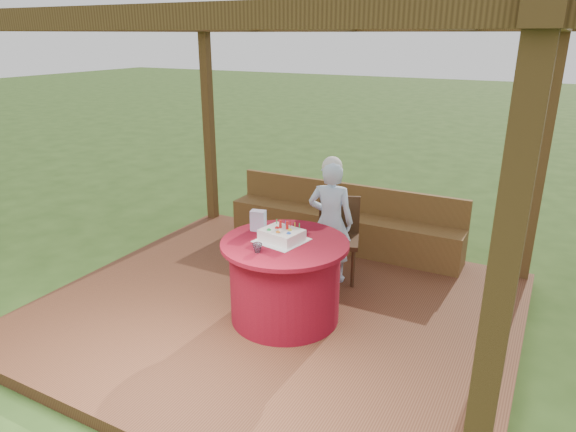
% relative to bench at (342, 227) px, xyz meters
% --- Properties ---
extents(ground, '(60.00, 60.00, 0.00)m').
position_rel_bench_xyz_m(ground, '(0.00, -1.72, -0.38)').
color(ground, '#2A4818').
rests_on(ground, ground).
extents(deck, '(4.50, 4.00, 0.12)m').
position_rel_bench_xyz_m(deck, '(0.00, -1.72, -0.32)').
color(deck, brown).
rests_on(deck, ground).
extents(pergola, '(4.50, 4.00, 2.72)m').
position_rel_bench_xyz_m(pergola, '(0.00, -1.72, 2.02)').
color(pergola, brown).
rests_on(pergola, deck).
extents(bench, '(3.00, 0.42, 0.80)m').
position_rel_bench_xyz_m(bench, '(0.00, 0.00, 0.00)').
color(bench, brown).
rests_on(bench, deck).
extents(table, '(1.18, 1.18, 0.79)m').
position_rel_bench_xyz_m(table, '(0.18, -1.87, 0.14)').
color(table, maroon).
rests_on(table, deck).
extents(chair, '(0.58, 0.58, 0.90)m').
position_rel_bench_xyz_m(chair, '(0.26, -0.79, 0.24)').
color(chair, '#3E2513').
rests_on(chair, deck).
extents(elderly_woman, '(0.55, 0.42, 1.39)m').
position_rel_bench_xyz_m(elderly_woman, '(0.22, -0.91, 0.43)').
color(elderly_woman, '#AAD4FD').
rests_on(elderly_woman, deck).
extents(birthday_cake, '(0.47, 0.47, 0.18)m').
position_rel_bench_xyz_m(birthday_cake, '(0.15, -1.86, 0.58)').
color(birthday_cake, white).
rests_on(birthday_cake, table).
extents(gift_bag, '(0.16, 0.12, 0.20)m').
position_rel_bench_xyz_m(gift_bag, '(-0.18, -1.74, 0.62)').
color(gift_bag, '#E896C9').
rests_on(gift_bag, table).
extents(drinking_glass, '(0.10, 0.10, 0.08)m').
position_rel_bench_xyz_m(drinking_glass, '(0.08, -2.20, 0.56)').
color(drinking_glass, silver).
rests_on(drinking_glass, table).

